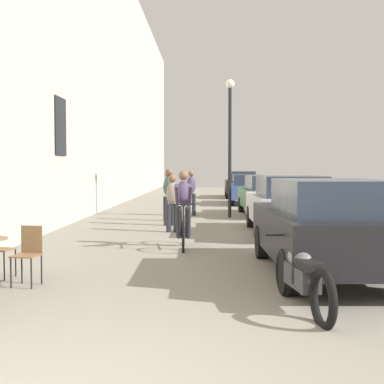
# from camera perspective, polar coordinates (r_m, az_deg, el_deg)

# --- Properties ---
(building_facade_left) EXTENTS (0.54, 68.00, 12.24)m
(building_facade_left) POSITION_cam_1_polar(r_m,az_deg,el_deg) (18.89, -12.88, 15.90)
(building_facade_left) COLOR #B7AD99
(building_facade_left) RESTS_ON ground_plane
(cafe_chair_mid_toward_street) EXTENTS (0.43, 0.43, 0.89)m
(cafe_chair_mid_toward_street) POSITION_cam_1_polar(r_m,az_deg,el_deg) (8.25, -17.44, -6.18)
(cafe_chair_mid_toward_street) COLOR black
(cafe_chair_mid_toward_street) RESTS_ON ground_plane
(cyclist_on_bicycle) EXTENTS (0.52, 1.76, 1.74)m
(cyclist_on_bicycle) POSITION_cam_1_polar(r_m,az_deg,el_deg) (11.57, -0.95, -2.10)
(cyclist_on_bicycle) COLOR black
(cyclist_on_bicycle) RESTS_ON ground_plane
(pedestrian_near) EXTENTS (0.34, 0.25, 1.59)m
(pedestrian_near) POSITION_cam_1_polar(r_m,az_deg,el_deg) (14.30, -2.16, -0.86)
(pedestrian_near) COLOR #26262D
(pedestrian_near) RESTS_ON ground_plane
(pedestrian_mid) EXTENTS (0.35, 0.25, 1.75)m
(pedestrian_mid) POSITION_cam_1_polar(r_m,az_deg,el_deg) (15.97, -2.51, -0.15)
(pedestrian_mid) COLOR #26262D
(pedestrian_mid) RESTS_ON ground_plane
(pedestrian_far) EXTENTS (0.37, 0.29, 1.67)m
(pedestrian_far) POSITION_cam_1_polar(r_m,az_deg,el_deg) (17.40, -2.62, -0.08)
(pedestrian_far) COLOR #26262D
(pedestrian_far) RESTS_ON ground_plane
(pedestrian_furthest) EXTENTS (0.36, 0.27, 1.68)m
(pedestrian_furthest) POSITION_cam_1_polar(r_m,az_deg,el_deg) (19.26, -0.09, 0.19)
(pedestrian_furthest) COLOR #26262D
(pedestrian_furthest) RESTS_ON ground_plane
(street_lamp) EXTENTS (0.32, 0.32, 4.90)m
(street_lamp) POSITION_cam_1_polar(r_m,az_deg,el_deg) (18.63, 4.17, 6.76)
(street_lamp) COLOR black
(street_lamp) RESTS_ON ground_plane
(parked_car_nearest) EXTENTS (1.96, 4.50, 1.59)m
(parked_car_nearest) POSITION_cam_1_polar(r_m,az_deg,el_deg) (8.84, 14.37, -3.57)
(parked_car_nearest) COLOR black
(parked_car_nearest) RESTS_ON ground_plane
(parked_car_second) EXTENTS (1.90, 4.42, 1.56)m
(parked_car_second) POSITION_cam_1_polar(r_m,az_deg,el_deg) (14.13, 10.40, -1.28)
(parked_car_second) COLOR #B7B7BC
(parked_car_second) RESTS_ON ground_plane
(parked_car_third) EXTENTS (1.90, 4.25, 1.49)m
(parked_car_third) POSITION_cam_1_polar(r_m,az_deg,el_deg) (19.59, 8.15, -0.29)
(parked_car_third) COLOR #23512D
(parked_car_third) RESTS_ON ground_plane
(parked_car_fourth) EXTENTS (1.78, 4.10, 1.45)m
(parked_car_fourth) POSITION_cam_1_polar(r_m,az_deg,el_deg) (25.62, 6.07, 0.35)
(parked_car_fourth) COLOR #384C84
(parked_car_fourth) RESTS_ON ground_plane
(parked_car_fifth) EXTENTS (1.93, 4.46, 1.58)m
(parked_car_fifth) POSITION_cam_1_polar(r_m,az_deg,el_deg) (31.32, 5.37, 0.89)
(parked_car_fifth) COLOR black
(parked_car_fifth) RESTS_ON ground_plane
(parked_motorcycle) EXTENTS (0.62, 2.14, 0.92)m
(parked_motorcycle) POSITION_cam_1_polar(r_m,az_deg,el_deg) (6.74, 11.99, -9.06)
(parked_motorcycle) COLOR black
(parked_motorcycle) RESTS_ON ground_plane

